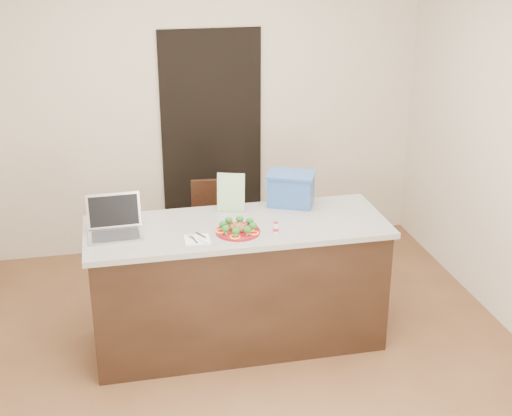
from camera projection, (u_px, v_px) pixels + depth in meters
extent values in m
plane|color=brown|center=(245.00, 359.00, 4.97)|extent=(4.00, 4.00, 0.00)
plane|color=beige|center=(199.00, 103.00, 6.28)|extent=(4.00, 0.00, 4.00)
plane|color=beige|center=(350.00, 351.00, 2.65)|extent=(4.00, 0.00, 4.00)
cube|color=black|center=(212.00, 141.00, 6.41)|extent=(0.90, 0.02, 2.00)
cube|color=black|center=(238.00, 287.00, 5.03)|extent=(2.00, 0.70, 0.88)
cube|color=beige|center=(237.00, 227.00, 4.86)|extent=(2.06, 0.76, 0.04)
cylinder|color=maroon|center=(238.00, 232.00, 4.72)|extent=(0.29, 0.29, 0.02)
torus|color=maroon|center=(238.00, 231.00, 4.72)|extent=(0.29, 0.29, 0.01)
sphere|color=brown|center=(238.00, 227.00, 4.71)|extent=(0.04, 0.04, 0.04)
sphere|color=brown|center=(241.00, 229.00, 4.68)|extent=(0.04, 0.04, 0.04)
sphere|color=brown|center=(244.00, 227.00, 4.71)|extent=(0.04, 0.04, 0.04)
sphere|color=brown|center=(240.00, 225.00, 4.74)|extent=(0.04, 0.04, 0.04)
sphere|color=brown|center=(235.00, 226.00, 4.74)|extent=(0.04, 0.04, 0.04)
sphere|color=brown|center=(232.00, 228.00, 4.71)|extent=(0.04, 0.04, 0.04)
ellipsoid|color=#155117|center=(229.00, 220.00, 4.77)|extent=(0.05, 0.05, 0.04)
ellipsoid|color=#155117|center=(223.00, 224.00, 4.71)|extent=(0.05, 0.05, 0.04)
ellipsoid|color=#155117|center=(226.00, 229.00, 4.64)|extent=(0.05, 0.05, 0.04)
ellipsoid|color=#155117|center=(236.00, 231.00, 4.61)|extent=(0.05, 0.05, 0.04)
ellipsoid|color=#155117|center=(247.00, 230.00, 4.63)|extent=(0.05, 0.05, 0.04)
ellipsoid|color=#155117|center=(253.00, 225.00, 4.69)|extent=(0.05, 0.05, 0.04)
ellipsoid|color=#155117|center=(250.00, 221.00, 4.76)|extent=(0.05, 0.05, 0.04)
ellipsoid|color=#155117|center=(240.00, 219.00, 4.79)|extent=(0.05, 0.05, 0.04)
torus|color=#F9AD1A|center=(230.00, 224.00, 4.81)|extent=(0.07, 0.07, 0.01)
torus|color=#F9AD1A|center=(221.00, 231.00, 4.70)|extent=(0.07, 0.07, 0.01)
torus|color=#F9AD1A|center=(235.00, 237.00, 4.61)|extent=(0.07, 0.07, 0.01)
torus|color=#F9AD1A|center=(253.00, 233.00, 4.67)|extent=(0.07, 0.07, 0.01)
torus|color=#F9AD1A|center=(250.00, 225.00, 4.79)|extent=(0.07, 0.07, 0.01)
cube|color=silver|center=(197.00, 240.00, 4.62)|extent=(0.17, 0.17, 0.01)
cube|color=#AFB0B4|center=(195.00, 240.00, 4.59)|extent=(0.04, 0.11, 0.00)
cube|color=#AFB0B4|center=(193.00, 236.00, 4.64)|extent=(0.04, 0.05, 0.00)
cube|color=silver|center=(203.00, 241.00, 4.58)|extent=(0.06, 0.08, 0.01)
cube|color=#AFB0B4|center=(201.00, 235.00, 4.66)|extent=(0.06, 0.10, 0.00)
cylinder|color=beige|center=(276.00, 229.00, 4.71)|extent=(0.04, 0.04, 0.06)
cylinder|color=beige|center=(276.00, 224.00, 4.70)|extent=(0.02, 0.02, 0.01)
cylinder|color=red|center=(276.00, 223.00, 4.70)|extent=(0.03, 0.03, 0.01)
cylinder|color=red|center=(276.00, 229.00, 4.71)|extent=(0.04, 0.04, 0.02)
cube|color=#A2A2A6|center=(116.00, 235.00, 4.67)|extent=(0.36, 0.26, 0.02)
cube|color=#A2A2A6|center=(114.00, 210.00, 4.73)|extent=(0.36, 0.07, 0.23)
cube|color=black|center=(114.00, 211.00, 4.73)|extent=(0.32, 0.06, 0.20)
cube|color=#28282A|center=(116.00, 235.00, 4.65)|extent=(0.31, 0.18, 0.00)
cube|color=silver|center=(231.00, 193.00, 5.03)|extent=(0.20, 0.10, 0.28)
cube|color=#295196|center=(291.00, 190.00, 5.16)|extent=(0.38, 0.33, 0.22)
cube|color=#295196|center=(291.00, 174.00, 5.11)|extent=(0.40, 0.36, 0.02)
cube|color=black|center=(220.00, 241.00, 5.79)|extent=(0.43, 0.43, 0.04)
cube|color=black|center=(216.00, 205.00, 5.86)|extent=(0.40, 0.07, 0.45)
cylinder|color=black|center=(203.00, 276.00, 5.69)|extent=(0.03, 0.03, 0.42)
cylinder|color=black|center=(244.00, 272.00, 5.75)|extent=(0.03, 0.03, 0.42)
cylinder|color=black|center=(197.00, 258.00, 5.99)|extent=(0.03, 0.03, 0.42)
cylinder|color=black|center=(237.00, 254.00, 6.06)|extent=(0.03, 0.03, 0.42)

